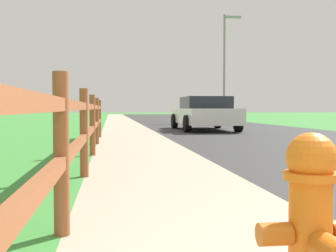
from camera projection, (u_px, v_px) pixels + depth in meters
name	position (u px, v px, depth m)	size (l,w,h in m)	color
ground_plane	(138.00, 123.00, 25.89)	(120.00, 120.00, 0.00)	#3F8D3A
road_asphalt	(187.00, 121.00, 28.34)	(7.00, 66.00, 0.01)	#343434
curb_concrete	(90.00, 122.00, 27.46)	(6.00, 66.00, 0.01)	tan
grass_verge	(67.00, 122.00, 27.26)	(5.00, 66.00, 0.00)	#3F8D3A
fire_hydrant	(312.00, 219.00, 1.82)	(0.47, 0.40, 0.79)	orange
rail_fence	(89.00, 122.00, 6.60)	(0.11, 12.61, 1.15)	brown
parked_suv_white	(204.00, 113.00, 16.90)	(2.18, 4.87, 1.35)	white
street_lamp	(226.00, 59.00, 27.24)	(1.17, 0.20, 6.99)	gray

